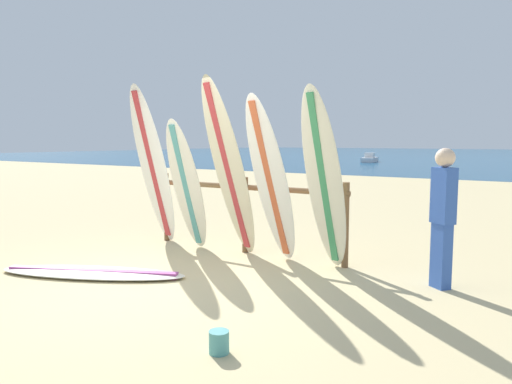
# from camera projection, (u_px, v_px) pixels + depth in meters

# --- Properties ---
(ground_plane) EXTENTS (120.00, 120.00, 0.00)m
(ground_plane) POSITION_uv_depth(u_px,v_px,m) (152.00, 287.00, 5.49)
(ground_plane) COLOR #CCB784
(surfboard_rack) EXTENTS (3.30, 0.09, 1.14)m
(surfboard_rack) POSITION_uv_depth(u_px,v_px,m) (245.00, 203.00, 7.15)
(surfboard_rack) COLOR brown
(surfboard_rack) RESTS_ON ground
(surfboard_leaning_far_left) EXTENTS (0.58, 0.88, 2.54)m
(surfboard_leaning_far_left) POSITION_uv_depth(u_px,v_px,m) (153.00, 166.00, 7.59)
(surfboard_leaning_far_left) COLOR white
(surfboard_leaning_far_left) RESTS_ON ground
(surfboard_leaning_left) EXTENTS (0.56, 0.80, 2.00)m
(surfboard_leaning_left) POSITION_uv_depth(u_px,v_px,m) (187.00, 186.00, 7.15)
(surfboard_leaning_left) COLOR white
(surfboard_leaning_left) RESTS_ON ground
(surfboard_leaning_center_left) EXTENTS (0.68, 1.01, 2.56)m
(surfboard_leaning_center_left) POSITION_uv_depth(u_px,v_px,m) (229.00, 169.00, 6.71)
(surfboard_leaning_center_left) COLOR beige
(surfboard_leaning_center_left) RESTS_ON ground
(surfboard_leaning_center) EXTENTS (0.64, 0.95, 2.28)m
(surfboard_leaning_center) POSITION_uv_depth(u_px,v_px,m) (271.00, 181.00, 6.36)
(surfboard_leaning_center) COLOR white
(surfboard_leaning_center) RESTS_ON ground
(surfboard_leaning_center_right) EXTENTS (0.55, 0.89, 2.35)m
(surfboard_leaning_center_right) POSITION_uv_depth(u_px,v_px,m) (324.00, 181.00, 5.97)
(surfboard_leaning_center_right) COLOR silver
(surfboard_leaning_center_right) RESTS_ON ground
(surfboard_lying_on_sand) EXTENTS (2.44, 1.53, 0.08)m
(surfboard_lying_on_sand) POSITION_uv_depth(u_px,v_px,m) (92.00, 272.00, 5.98)
(surfboard_lying_on_sand) COLOR silver
(surfboard_lying_on_sand) RESTS_ON ground
(beachgoer_standing) EXTENTS (0.30, 0.29, 1.60)m
(beachgoer_standing) POSITION_uv_depth(u_px,v_px,m) (443.00, 212.00, 5.38)
(beachgoer_standing) COLOR #3359B2
(beachgoer_standing) RESTS_ON ground
(small_boat_offshore) EXTENTS (1.34, 2.80, 0.71)m
(small_boat_offshore) POSITION_uv_depth(u_px,v_px,m) (370.00, 159.00, 37.34)
(small_boat_offshore) COLOR silver
(small_boat_offshore) RESTS_ON ocean_water
(sand_bucket) EXTENTS (0.16, 0.16, 0.18)m
(sand_bucket) POSITION_uv_depth(u_px,v_px,m) (219.00, 342.00, 3.78)
(sand_bucket) COLOR teal
(sand_bucket) RESTS_ON ground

